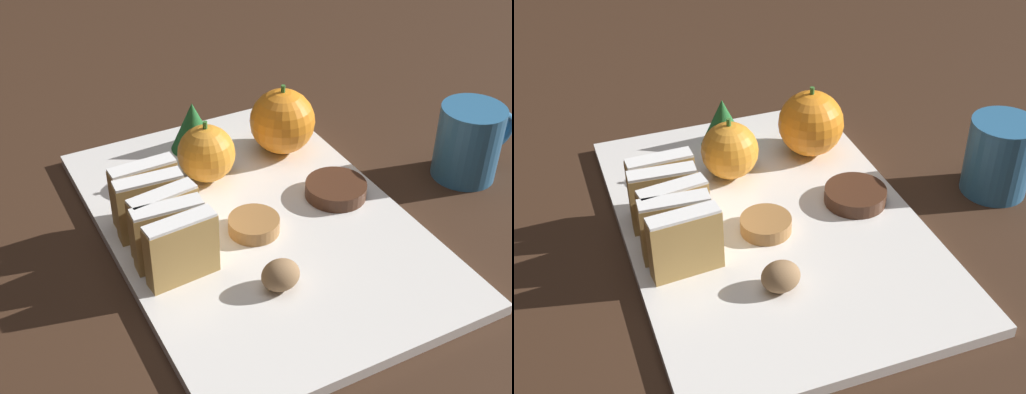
% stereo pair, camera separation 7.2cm
% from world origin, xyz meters
% --- Properties ---
extents(ground_plane, '(6.00, 6.00, 0.00)m').
position_xyz_m(ground_plane, '(0.00, 0.00, 0.00)').
color(ground_plane, '#382316').
extents(serving_platter, '(0.30, 0.44, 0.01)m').
position_xyz_m(serving_platter, '(0.00, 0.00, 0.01)').
color(serving_platter, white).
rests_on(serving_platter, ground_plane).
extents(stollen_slice_front, '(0.07, 0.02, 0.07)m').
position_xyz_m(stollen_slice_front, '(-0.10, -0.05, 0.05)').
color(stollen_slice_front, tan).
rests_on(stollen_slice_front, serving_platter).
extents(stollen_slice_second, '(0.07, 0.02, 0.07)m').
position_xyz_m(stollen_slice_second, '(-0.10, -0.02, 0.05)').
color(stollen_slice_second, tan).
rests_on(stollen_slice_second, serving_platter).
extents(stollen_slice_third, '(0.07, 0.03, 0.07)m').
position_xyz_m(stollen_slice_third, '(-0.10, 0.00, 0.05)').
color(stollen_slice_third, tan).
rests_on(stollen_slice_third, serving_platter).
extents(stollen_slice_fourth, '(0.07, 0.02, 0.07)m').
position_xyz_m(stollen_slice_fourth, '(-0.10, 0.03, 0.05)').
color(stollen_slice_fourth, tan).
rests_on(stollen_slice_fourth, serving_platter).
extents(stollen_slice_fifth, '(0.07, 0.02, 0.07)m').
position_xyz_m(stollen_slice_fifth, '(-0.10, 0.05, 0.05)').
color(stollen_slice_fifth, tan).
rests_on(stollen_slice_fifth, serving_platter).
extents(orange_near, '(0.08, 0.08, 0.09)m').
position_xyz_m(orange_near, '(0.09, 0.11, 0.05)').
color(orange_near, orange).
rests_on(orange_near, serving_platter).
extents(orange_far, '(0.06, 0.06, 0.07)m').
position_xyz_m(orange_far, '(-0.01, 0.10, 0.04)').
color(orange_far, orange).
rests_on(orange_far, serving_platter).
extents(walnut, '(0.04, 0.03, 0.03)m').
position_xyz_m(walnut, '(-0.03, -0.10, 0.03)').
color(walnut, '#8E6B47').
rests_on(walnut, serving_platter).
extents(chocolate_cookie, '(0.07, 0.07, 0.02)m').
position_xyz_m(chocolate_cookie, '(0.10, 0.00, 0.02)').
color(chocolate_cookie, '#472819').
rests_on(chocolate_cookie, serving_platter).
extents(gingerbread_cookie, '(0.05, 0.05, 0.02)m').
position_xyz_m(gingerbread_cookie, '(-0.01, -0.01, 0.02)').
color(gingerbread_cookie, '#A3703D').
rests_on(gingerbread_cookie, serving_platter).
extents(evergreen_sprig, '(0.06, 0.06, 0.06)m').
position_xyz_m(evergreen_sprig, '(-0.00, 0.16, 0.04)').
color(evergreen_sprig, '#23662D').
rests_on(evergreen_sprig, serving_platter).
extents(coffee_mug, '(0.10, 0.07, 0.09)m').
position_xyz_m(coffee_mug, '(0.26, -0.02, 0.04)').
color(coffee_mug, '#2D6693').
rests_on(coffee_mug, ground_plane).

